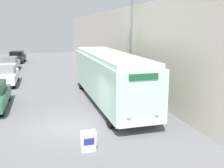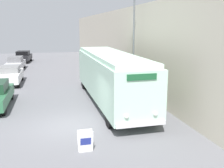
{
  "view_description": "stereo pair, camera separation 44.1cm",
  "coord_description": "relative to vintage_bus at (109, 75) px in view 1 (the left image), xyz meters",
  "views": [
    {
      "loc": [
        -1.45,
        -12.4,
        4.89
      ],
      "look_at": [
        2.41,
        0.83,
        1.88
      ],
      "focal_mm": 42.0,
      "sensor_mm": 36.0,
      "label": 1
    },
    {
      "loc": [
        -1.03,
        -12.51,
        4.89
      ],
      "look_at": [
        2.41,
        0.83,
        1.88
      ],
      "focal_mm": 42.0,
      "sensor_mm": 36.0,
      "label": 2
    }
  ],
  "objects": [
    {
      "name": "parked_car_distant",
      "position": [
        -7.0,
        22.71,
        -1.04
      ],
      "size": [
        2.33,
        4.55,
        1.56
      ],
      "rotation": [
        0.0,
        0.0,
        -0.1
      ],
      "color": "black",
      "rests_on": "ground_plane"
    },
    {
      "name": "parked_car_mid",
      "position": [
        -7.06,
        7.71,
        -1.03
      ],
      "size": [
        1.98,
        4.62,
        1.56
      ],
      "rotation": [
        0.0,
        0.0,
        -0.02
      ],
      "color": "black",
      "rests_on": "ground_plane"
    },
    {
      "name": "parked_car_far",
      "position": [
        -7.34,
        15.62,
        -1.05
      ],
      "size": [
        1.99,
        4.6,
        1.56
      ],
      "rotation": [
        0.0,
        0.0,
        -0.06
      ],
      "color": "black",
      "rests_on": "ground_plane"
    },
    {
      "name": "vintage_bus",
      "position": [
        0.0,
        0.0,
        0.0
      ],
      "size": [
        2.49,
        11.58,
        3.25
      ],
      "color": "black",
      "rests_on": "ground_plane"
    },
    {
      "name": "building_wall_right",
      "position": [
        2.98,
        6.32,
        1.41
      ],
      "size": [
        0.3,
        60.0,
        6.49
      ],
      "color": "beige",
      "rests_on": "ground_plane"
    },
    {
      "name": "sign_board",
      "position": [
        -2.65,
        -6.55,
        -1.41
      ],
      "size": [
        0.6,
        0.33,
        0.89
      ],
      "color": "gray",
      "rests_on": "ground_plane"
    },
    {
      "name": "ground_plane",
      "position": [
        -3.01,
        -3.68,
        -1.84
      ],
      "size": [
        80.0,
        80.0,
        0.0
      ],
      "primitive_type": "plane",
      "color": "slate"
    },
    {
      "name": "streetlamp",
      "position": [
        2.19,
        1.76,
        2.99
      ],
      "size": [
        0.36,
        0.36,
        7.63
      ],
      "color": "#595E60",
      "rests_on": "ground_plane"
    }
  ]
}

